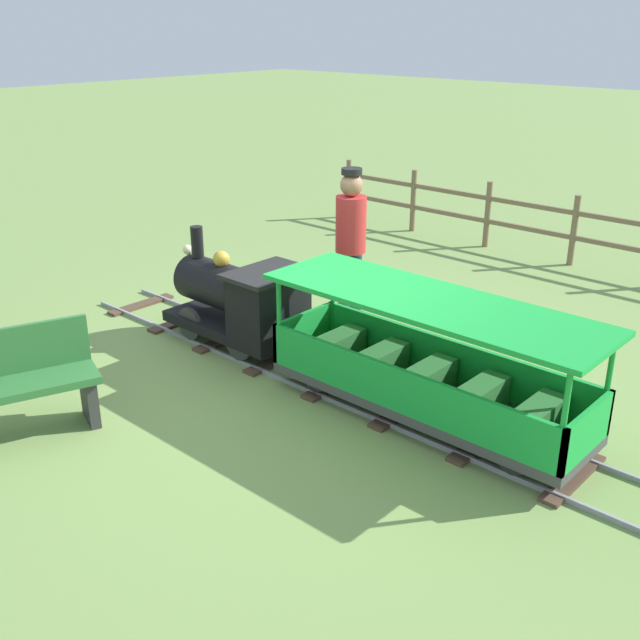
# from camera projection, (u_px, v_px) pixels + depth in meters

# --- Properties ---
(ground_plane) EXTENTS (60.00, 60.00, 0.00)m
(ground_plane) POSITION_uv_depth(u_px,v_px,m) (314.00, 375.00, 6.62)
(ground_plane) COLOR #75934C
(track) EXTENTS (0.78, 6.40, 0.04)m
(track) POSITION_uv_depth(u_px,v_px,m) (337.00, 383.00, 6.44)
(track) COLOR gray
(track) RESTS_ON ground_plane
(locomotive) EXTENTS (0.74, 1.45, 1.04)m
(locomotive) POSITION_uv_depth(u_px,v_px,m) (241.00, 300.00, 7.01)
(locomotive) COLOR black
(locomotive) RESTS_ON ground_plane
(passenger_car) EXTENTS (0.84, 2.70, 0.97)m
(passenger_car) POSITION_uv_depth(u_px,v_px,m) (426.00, 372.00, 5.73)
(passenger_car) COLOR #3F3F3F
(passenger_car) RESTS_ON ground_plane
(conductor_person) EXTENTS (0.30, 0.30, 1.62)m
(conductor_person) POSITION_uv_depth(u_px,v_px,m) (351.00, 236.00, 7.31)
(conductor_person) COLOR #282D47
(conductor_person) RESTS_ON ground_plane
(park_bench) EXTENTS (1.36, 0.81, 0.82)m
(park_bench) POSITION_uv_depth(u_px,v_px,m) (6.00, 386.00, 5.52)
(park_bench) COLOR #2D6B33
(park_bench) RESTS_ON ground_plane
(fence_section) EXTENTS (0.08, 7.48, 0.90)m
(fence_section) POSITION_uv_depth(u_px,v_px,m) (574.00, 228.00, 9.40)
(fence_section) COLOR #756047
(fence_section) RESTS_ON ground_plane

